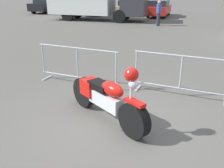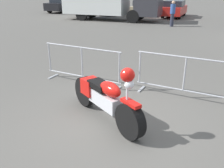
{
  "view_description": "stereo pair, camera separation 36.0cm",
  "coord_description": "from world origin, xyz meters",
  "px_view_note": "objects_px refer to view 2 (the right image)",
  "views": [
    {
      "loc": [
        1.31,
        -4.32,
        2.65
      ],
      "look_at": [
        -0.16,
        0.5,
        0.65
      ],
      "focal_mm": 40.0,
      "sensor_mm": 36.0,
      "label": 1
    },
    {
      "loc": [
        1.65,
        -4.2,
        2.65
      ],
      "look_at": [
        -0.16,
        0.5,
        0.65
      ],
      "focal_mm": 40.0,
      "sensor_mm": 36.0,
      "label": 2
    }
  ],
  "objects_px": {
    "parked_car_tan": "(144,8)",
    "pedestrian": "(173,13)",
    "crowd_barrier_near": "(82,65)",
    "motorcycle": "(105,97)",
    "parked_car_red": "(174,9)",
    "crowd_barrier_far": "(184,77)",
    "parked_car_blue": "(113,6)",
    "parked_car_silver": "(88,5)",
    "parked_car_black": "(63,4)"
  },
  "relations": [
    {
      "from": "parked_car_black",
      "to": "parked_car_tan",
      "type": "relative_size",
      "value": 1.12
    },
    {
      "from": "parked_car_blue",
      "to": "motorcycle",
      "type": "bearing_deg",
      "value": -157.63
    },
    {
      "from": "parked_car_black",
      "to": "pedestrian",
      "type": "distance_m",
      "value": 13.56
    },
    {
      "from": "crowd_barrier_near",
      "to": "parked_car_red",
      "type": "xyz_separation_m",
      "value": [
        0.14,
        17.35,
        0.16
      ]
    },
    {
      "from": "crowd_barrier_far",
      "to": "parked_car_silver",
      "type": "height_order",
      "value": "parked_car_silver"
    },
    {
      "from": "motorcycle",
      "to": "parked_car_tan",
      "type": "bearing_deg",
      "value": 136.31
    },
    {
      "from": "parked_car_tan",
      "to": "parked_car_red",
      "type": "distance_m",
      "value": 2.92
    },
    {
      "from": "motorcycle",
      "to": "crowd_barrier_far",
      "type": "relative_size",
      "value": 0.84
    },
    {
      "from": "parked_car_tan",
      "to": "motorcycle",
      "type": "bearing_deg",
      "value": -165.91
    },
    {
      "from": "motorcycle",
      "to": "crowd_barrier_near",
      "type": "height_order",
      "value": "motorcycle"
    },
    {
      "from": "crowd_barrier_far",
      "to": "parked_car_silver",
      "type": "xyz_separation_m",
      "value": [
        -11.31,
        17.76,
        0.19
      ]
    },
    {
      "from": "crowd_barrier_near",
      "to": "parked_car_tan",
      "type": "xyz_separation_m",
      "value": [
        -2.74,
        17.84,
        0.12
      ]
    },
    {
      "from": "parked_car_blue",
      "to": "parked_car_red",
      "type": "bearing_deg",
      "value": -87.69
    },
    {
      "from": "parked_car_black",
      "to": "parked_car_silver",
      "type": "bearing_deg",
      "value": -86.98
    },
    {
      "from": "parked_car_black",
      "to": "parked_car_blue",
      "type": "bearing_deg",
      "value": -91.66
    },
    {
      "from": "parked_car_black",
      "to": "parked_car_red",
      "type": "xyz_separation_m",
      "value": [
        11.52,
        -0.36,
        -0.05
      ]
    },
    {
      "from": "motorcycle",
      "to": "pedestrian",
      "type": "distance_m",
      "value": 13.45
    },
    {
      "from": "motorcycle",
      "to": "parked_car_red",
      "type": "xyz_separation_m",
      "value": [
        -1.27,
        19.05,
        0.2
      ]
    },
    {
      "from": "crowd_barrier_far",
      "to": "parked_car_silver",
      "type": "distance_m",
      "value": 21.05
    },
    {
      "from": "pedestrian",
      "to": "parked_car_red",
      "type": "bearing_deg",
      "value": 133.5
    },
    {
      "from": "crowd_barrier_far",
      "to": "parked_car_blue",
      "type": "height_order",
      "value": "parked_car_blue"
    },
    {
      "from": "parked_car_blue",
      "to": "crowd_barrier_near",
      "type": "bearing_deg",
      "value": -159.92
    },
    {
      "from": "crowd_barrier_near",
      "to": "pedestrian",
      "type": "xyz_separation_m",
      "value": [
        0.79,
        11.73,
        0.36
      ]
    },
    {
      "from": "parked_car_silver",
      "to": "parked_car_red",
      "type": "distance_m",
      "value": 8.65
    },
    {
      "from": "parked_car_silver",
      "to": "parked_car_red",
      "type": "bearing_deg",
      "value": -90.57
    },
    {
      "from": "motorcycle",
      "to": "parked_car_red",
      "type": "distance_m",
      "value": 19.1
    },
    {
      "from": "parked_car_blue",
      "to": "parked_car_red",
      "type": "height_order",
      "value": "parked_car_blue"
    },
    {
      "from": "parked_car_red",
      "to": "crowd_barrier_near",
      "type": "bearing_deg",
      "value": -178.35
    },
    {
      "from": "parked_car_blue",
      "to": "parked_car_tan",
      "type": "bearing_deg",
      "value": -77.9
    },
    {
      "from": "crowd_barrier_near",
      "to": "parked_car_blue",
      "type": "distance_m",
      "value": 18.22
    },
    {
      "from": "parked_car_black",
      "to": "parked_car_red",
      "type": "height_order",
      "value": "parked_car_black"
    },
    {
      "from": "parked_car_red",
      "to": "crowd_barrier_far",
      "type": "bearing_deg",
      "value": -169.13
    },
    {
      "from": "parked_car_blue",
      "to": "parked_car_silver",
      "type": "bearing_deg",
      "value": 83.72
    },
    {
      "from": "pedestrian",
      "to": "parked_car_blue",
      "type": "bearing_deg",
      "value": 175.7
    },
    {
      "from": "crowd_barrier_near",
      "to": "parked_car_blue",
      "type": "xyz_separation_m",
      "value": [
        -5.62,
        17.33,
        0.19
      ]
    },
    {
      "from": "parked_car_black",
      "to": "pedestrian",
      "type": "xyz_separation_m",
      "value": [
        12.17,
        -5.99,
        0.16
      ]
    },
    {
      "from": "crowd_barrier_far",
      "to": "pedestrian",
      "type": "bearing_deg",
      "value": 99.76
    },
    {
      "from": "pedestrian",
      "to": "motorcycle",
      "type": "bearing_deg",
      "value": -50.53
    },
    {
      "from": "parked_car_red",
      "to": "motorcycle",
      "type": "bearing_deg",
      "value": -174.08
    },
    {
      "from": "parked_car_blue",
      "to": "parked_car_tan",
      "type": "height_order",
      "value": "parked_car_blue"
    },
    {
      "from": "crowd_barrier_near",
      "to": "parked_car_tan",
      "type": "height_order",
      "value": "parked_car_tan"
    },
    {
      "from": "parked_car_silver",
      "to": "crowd_barrier_near",
      "type": "bearing_deg",
      "value": -152.31
    },
    {
      "from": "crowd_barrier_far",
      "to": "pedestrian",
      "type": "height_order",
      "value": "pedestrian"
    },
    {
      "from": "motorcycle",
      "to": "parked_car_blue",
      "type": "xyz_separation_m",
      "value": [
        -7.02,
        19.03,
        0.24
      ]
    },
    {
      "from": "crowd_barrier_near",
      "to": "parked_car_red",
      "type": "distance_m",
      "value": 17.35
    },
    {
      "from": "crowd_barrier_near",
      "to": "pedestrian",
      "type": "height_order",
      "value": "pedestrian"
    },
    {
      "from": "parked_car_tan",
      "to": "crowd_barrier_near",
      "type": "bearing_deg",
      "value": -169.16
    },
    {
      "from": "parked_car_silver",
      "to": "parked_car_tan",
      "type": "height_order",
      "value": "parked_car_silver"
    },
    {
      "from": "parked_car_tan",
      "to": "pedestrian",
      "type": "distance_m",
      "value": 7.07
    },
    {
      "from": "parked_car_red",
      "to": "pedestrian",
      "type": "relative_size",
      "value": 2.49
    }
  ]
}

